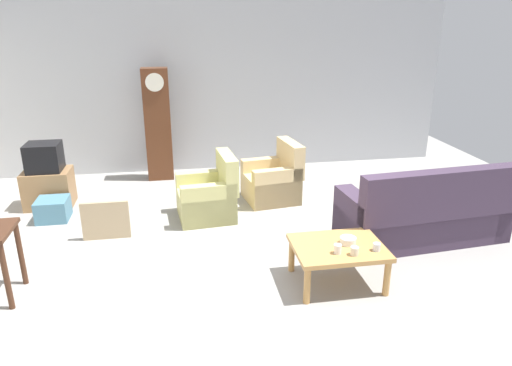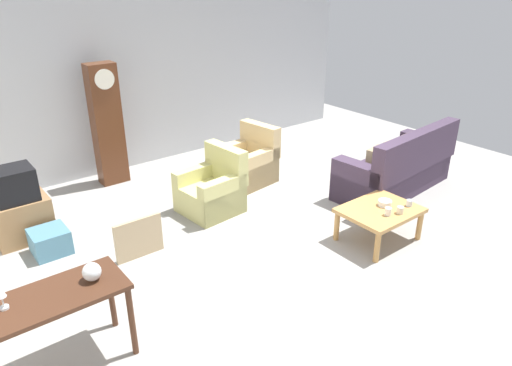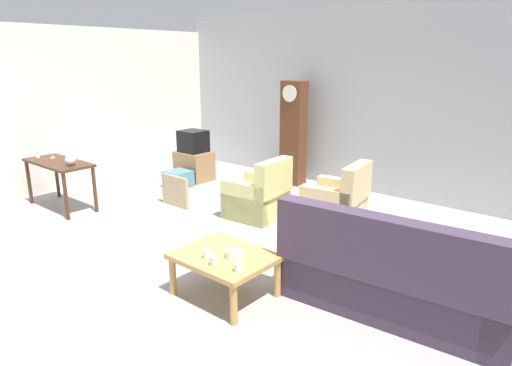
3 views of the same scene
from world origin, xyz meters
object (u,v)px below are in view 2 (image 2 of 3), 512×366
Objects in this scene: bowl_white_stacked at (385,203)px; framed_picture_leaning at (139,238)px; armchair_olive_near at (212,191)px; armchair_olive_far at (249,164)px; tv_crt at (14,184)px; cup_blue_rimmed at (409,203)px; couch_floral at (397,169)px; storage_box_blue at (50,241)px; tv_stand_cabinet at (22,219)px; wine_glass_mid at (1,294)px; console_table_dark at (47,309)px; cup_cream_tall at (400,210)px; cup_white_porcelain at (388,212)px; glass_dome_cloche at (92,272)px; grandfather_clock at (107,125)px; coffee_table_wood at (380,213)px.

framed_picture_leaning is at bearing 150.95° from bowl_white_stacked.
armchair_olive_near is 1.00× the size of armchair_olive_far.
framed_picture_leaning is 3.49× the size of bowl_white_stacked.
bowl_white_stacked is (2.71, -1.50, 0.23)m from framed_picture_leaning.
tv_crt is 4.97m from cup_blue_rimmed.
couch_floral reaches higher than storage_box_blue.
wine_glass_mid is (-0.64, -2.48, 0.62)m from tv_stand_cabinet.
tv_crt reaches higher than wine_glass_mid.
cup_cream_tall is (4.03, -0.54, -0.16)m from console_table_dark.
framed_picture_leaning is at bearing -157.66° from armchair_olive_far.
couch_floral is 4.09m from framed_picture_leaning.
armchair_olive_near is 2.59m from cup_cream_tall.
cup_white_porcelain is 0.26m from bowl_white_stacked.
cup_cream_tall is 4.37m from wine_glass_mid.
armchair_olive_near is 0.71× the size of console_table_dark.
armchair_olive_far is at bearing 92.32° from cup_white_porcelain.
armchair_olive_near is at bearing -7.44° from storage_box_blue.
glass_dome_cloche is (0.40, -0.00, 0.19)m from console_table_dark.
framed_picture_leaning is at bearing -52.98° from tv_crt.
armchair_olive_far is 2.61m from framed_picture_leaning.
armchair_olive_near is at bearing 155.58° from couch_floral.
grandfather_clock is 2.32m from storage_box_blue.
wine_glass_mid is (-0.69, 0.05, 0.06)m from glass_dome_cloche.
tv_stand_cabinet reaches higher than coffee_table_wood.
armchair_olive_near is at bearing 31.92° from console_table_dark.
couch_floral is 2.36× the size of armchair_olive_far.
grandfather_clock reaches higher than coffee_table_wood.
cup_cream_tall is at bearing -33.18° from framed_picture_leaning.
cup_cream_tall reaches higher than coffee_table_wood.
tv_stand_cabinet reaches higher than framed_picture_leaning.
cup_blue_rimmed is (0.53, -2.69, 0.18)m from armchair_olive_far.
wine_glass_mid reaches higher than glass_dome_cloche.
framed_picture_leaning is 3.70× the size of glass_dome_cloche.
grandfather_clock is (1.99, 3.56, 0.32)m from console_table_dark.
grandfather_clock is (-3.37, 3.08, 0.62)m from couch_floral.
tv_stand_cabinet is at bearing 157.81° from couch_floral.
cup_blue_rimmed is at bearing -54.16° from armchair_olive_near.
coffee_table_wood is 4.59m from tv_crt.
couch_floral is 2.36× the size of armchair_olive_near.
tv_stand_cabinet is (-3.59, 2.84, -0.10)m from coffee_table_wood.
storage_box_blue is at bearing 137.33° from framed_picture_leaning.
storage_box_blue is (-4.85, 1.49, -0.20)m from couch_floral.
cup_white_porcelain is at bearing -65.11° from grandfather_clock.
console_table_dark is at bearing -119.22° from grandfather_clock.
cup_cream_tall is (0.27, -2.75, 0.19)m from armchair_olive_far.
cup_cream_tall is at bearing -39.88° from tv_stand_cabinet.
tv_crt reaches higher than cup_white_porcelain.
storage_box_blue is at bearing 147.33° from bowl_white_stacked.
framed_picture_leaning is (-1.37, -0.48, -0.05)m from armchair_olive_near.
cup_blue_rimmed is 0.27m from cup_cream_tall.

